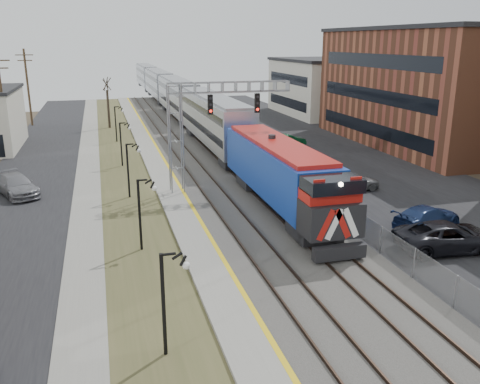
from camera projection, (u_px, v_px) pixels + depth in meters
name	position (u px, v px, depth m)	size (l,w,h in m)	color
street_west	(31.00, 180.00, 41.43)	(7.00, 120.00, 0.04)	black
sidewalk	(88.00, 176.00, 42.58)	(2.00, 120.00, 0.08)	gray
grass_median	(124.00, 174.00, 43.35)	(4.00, 120.00, 0.06)	#434525
platform	(160.00, 171.00, 44.09)	(2.00, 120.00, 0.24)	gray
ballast_bed	(216.00, 167.00, 45.37)	(8.00, 120.00, 0.20)	#595651
parking_lot	(338.00, 160.00, 48.46)	(16.00, 120.00, 0.04)	black
platform_edge	(170.00, 169.00, 44.27)	(0.24, 120.00, 0.01)	gold
track_near	(194.00, 167.00, 44.81)	(1.58, 120.00, 0.15)	#2D2119
track_far	(232.00, 164.00, 45.70)	(1.58, 120.00, 0.15)	#2D2119
train	(175.00, 96.00, 76.61)	(3.00, 108.65, 5.33)	#13379C
signal_gantry	(199.00, 118.00, 36.62)	(9.00, 1.07, 8.15)	gray
lampposts	(139.00, 214.00, 27.34)	(0.14, 62.14, 4.00)	black
fence	(260.00, 157.00, 46.24)	(0.04, 120.00, 1.60)	gray
bare_trees	(18.00, 140.00, 43.98)	(12.30, 42.30, 5.95)	#382D23
car_lot_c	(448.00, 237.00, 27.34)	(2.63, 5.71, 1.59)	black
car_lot_d	(427.00, 218.00, 30.65)	(1.96, 4.83, 1.40)	#16264E
car_lot_e	(352.00, 182.00, 38.37)	(1.69, 4.21, 1.44)	slate
car_lot_f	(288.00, 141.00, 54.71)	(1.35, 3.86, 1.27)	#0E4825
car_street_b	(16.00, 186.00, 37.23)	(2.10, 5.16, 1.50)	gray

